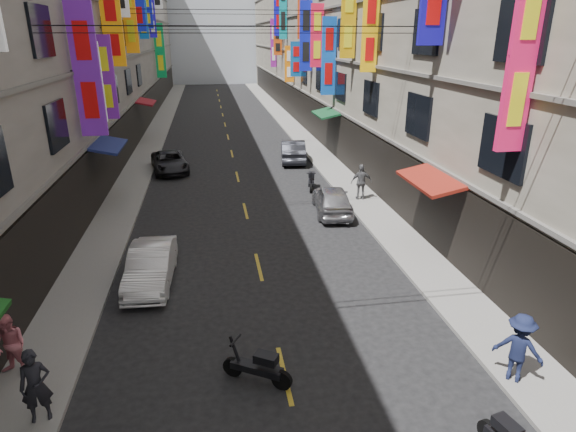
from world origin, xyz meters
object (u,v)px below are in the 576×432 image
object	(u,v)px
scooter_far_right	(311,181)
pedestrian_rnear	(519,348)
car_left_mid	(151,266)
car_left_far	(170,162)
pedestrian_lfar	(10,346)
car_right_mid	(332,200)
pedestrian_rfar	(361,182)
scooter_crossing	(258,367)
pedestrian_lnear	(36,386)
car_right_far	(293,151)

from	to	relation	value
scooter_far_right	pedestrian_rnear	size ratio (longest dim) A/B	1.02
car_left_mid	car_left_far	size ratio (longest dim) A/B	0.90
pedestrian_lfar	pedestrian_rnear	xyz separation A→B (m)	(11.88, -2.12, 0.06)
car_left_mid	pedestrian_lfar	distance (m)	5.24
car_right_mid	pedestrian_rfar	world-z (taller)	pedestrian_rfar
scooter_crossing	car_right_mid	bearing A→B (deg)	8.33
car_left_far	car_right_mid	xyz separation A→B (m)	(8.00, -8.83, 0.07)
pedestrian_lnear	car_right_far	bearing A→B (deg)	53.36
scooter_far_right	pedestrian_lnear	world-z (taller)	pedestrian_lnear
pedestrian_rnear	pedestrian_lfar	bearing A→B (deg)	31.59
car_left_far	pedestrian_lnear	distance (m)	20.62
pedestrian_rnear	car_right_mid	bearing A→B (deg)	-41.75
car_right_far	car_left_mid	bearing A→B (deg)	71.60
car_left_mid	car_right_mid	world-z (taller)	car_right_mid
scooter_crossing	scooter_far_right	size ratio (longest dim) A/B	0.90
car_left_far	pedestrian_lfar	world-z (taller)	pedestrian_lfar
pedestrian_rnear	pedestrian_lnear	bearing A→B (deg)	39.23
car_left_far	pedestrian_rnear	xyz separation A→B (m)	(9.40, -21.04, 0.39)
car_right_far	pedestrian_lnear	distance (m)	23.76
scooter_crossing	pedestrian_lnear	distance (m)	4.79
scooter_crossing	scooter_far_right	world-z (taller)	same
scooter_far_right	pedestrian_rnear	world-z (taller)	pedestrian_rnear
scooter_far_right	car_left_far	size ratio (longest dim) A/B	0.41
scooter_far_right	pedestrian_lnear	distance (m)	18.16
scooter_crossing	car_left_far	world-z (taller)	car_left_far
car_left_far	car_right_mid	size ratio (longest dim) A/B	1.09
car_left_mid	car_right_far	distance (m)	17.51
car_left_far	pedestrian_rfar	xyz separation A→B (m)	(9.85, -7.40, 0.42)
car_right_far	pedestrian_lfar	world-z (taller)	pedestrian_lfar
scooter_crossing	car_right_far	world-z (taller)	car_right_far
car_right_far	pedestrian_lnear	xyz separation A→B (m)	(-9.30, -21.87, 0.26)
car_right_mid	car_right_far	bearing A→B (deg)	-83.38
car_left_mid	car_right_mid	distance (m)	9.54
car_right_mid	pedestrian_rnear	xyz separation A→B (m)	(1.40, -12.21, 0.32)
car_left_mid	car_left_far	distance (m)	14.50
scooter_far_right	pedestrian_lfar	distance (m)	17.38
car_left_far	pedestrian_lnear	world-z (taller)	pedestrian_lnear
scooter_crossing	car_left_mid	distance (m)	6.32
car_right_mid	pedestrian_lfar	xyz separation A→B (m)	(-10.48, -10.09, 0.26)
car_right_mid	pedestrian_rnear	world-z (taller)	pedestrian_rnear
car_left_far	pedestrian_rfar	bearing A→B (deg)	-46.61
car_left_far	car_right_far	bearing A→B (deg)	-0.38
pedestrian_rfar	pedestrian_lfar	bearing A→B (deg)	46.85
pedestrian_lnear	scooter_far_right	bearing A→B (deg)	45.83
car_right_far	pedestrian_lnear	size ratio (longest dim) A/B	2.55
scooter_far_right	pedestrian_lnear	size ratio (longest dim) A/B	1.04
car_right_mid	pedestrian_rnear	bearing A→B (deg)	102.57
scooter_crossing	pedestrian_rfar	distance (m)	14.23
scooter_far_right	car_left_mid	bearing A→B (deg)	65.06
scooter_crossing	pedestrian_lnear	bearing A→B (deg)	127.34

